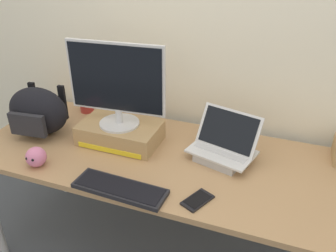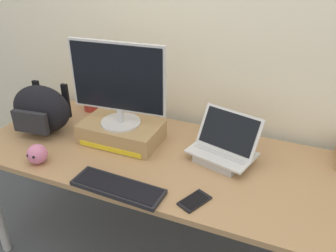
{
  "view_description": "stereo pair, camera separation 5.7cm",
  "coord_description": "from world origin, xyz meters",
  "px_view_note": "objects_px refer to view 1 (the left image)",
  "views": [
    {
      "loc": [
        0.53,
        -1.42,
        1.76
      ],
      "look_at": [
        0.0,
        0.0,
        0.92
      ],
      "focal_mm": 37.85,
      "sensor_mm": 36.0,
      "label": 1
    },
    {
      "loc": [
        0.58,
        -1.4,
        1.76
      ],
      "look_at": [
        0.0,
        0.0,
        0.92
      ],
      "focal_mm": 37.85,
      "sensor_mm": 36.0,
      "label": 2
    }
  ],
  "objects_px": {
    "desktop_monitor": "(116,85)",
    "open_laptop": "(223,150)",
    "plush_toy": "(36,157)",
    "external_keyboard": "(120,188)",
    "coffee_mug": "(87,104)",
    "cell_phone": "(197,200)",
    "toner_box_yellow": "(120,133)",
    "messenger_backpack": "(38,111)"
  },
  "relations": [
    {
      "from": "open_laptop",
      "to": "external_keyboard",
      "type": "height_order",
      "value": "open_laptop"
    },
    {
      "from": "messenger_backpack",
      "to": "cell_phone",
      "type": "xyz_separation_m",
      "value": [
        1.0,
        -0.25,
        -0.13
      ]
    },
    {
      "from": "plush_toy",
      "to": "messenger_backpack",
      "type": "bearing_deg",
      "value": 124.22
    },
    {
      "from": "cell_phone",
      "to": "coffee_mug",
      "type": "bearing_deg",
      "value": 172.13
    },
    {
      "from": "desktop_monitor",
      "to": "cell_phone",
      "type": "xyz_separation_m",
      "value": [
        0.54,
        -0.33,
        -0.33
      ]
    },
    {
      "from": "coffee_mug",
      "to": "plush_toy",
      "type": "height_order",
      "value": "coffee_mug"
    },
    {
      "from": "messenger_backpack",
      "to": "plush_toy",
      "type": "height_order",
      "value": "messenger_backpack"
    },
    {
      "from": "coffee_mug",
      "to": "plush_toy",
      "type": "distance_m",
      "value": 0.61
    },
    {
      "from": "open_laptop",
      "to": "toner_box_yellow",
      "type": "bearing_deg",
      "value": -161.92
    },
    {
      "from": "plush_toy",
      "to": "open_laptop",
      "type": "bearing_deg",
      "value": 24.33
    },
    {
      "from": "toner_box_yellow",
      "to": "plush_toy",
      "type": "height_order",
      "value": "toner_box_yellow"
    },
    {
      "from": "external_keyboard",
      "to": "coffee_mug",
      "type": "bearing_deg",
      "value": 133.68
    },
    {
      "from": "external_keyboard",
      "to": "plush_toy",
      "type": "xyz_separation_m",
      "value": [
        -0.47,
        0.03,
        0.04
      ]
    },
    {
      "from": "desktop_monitor",
      "to": "open_laptop",
      "type": "xyz_separation_m",
      "value": [
        0.56,
        0.03,
        -0.29
      ]
    },
    {
      "from": "open_laptop",
      "to": "messenger_backpack",
      "type": "distance_m",
      "value": 1.04
    },
    {
      "from": "open_laptop",
      "to": "plush_toy",
      "type": "xyz_separation_m",
      "value": [
        -0.84,
        -0.38,
        0.0
      ]
    },
    {
      "from": "messenger_backpack",
      "to": "coffee_mug",
      "type": "distance_m",
      "value": 0.36
    },
    {
      "from": "open_laptop",
      "to": "cell_phone",
      "type": "xyz_separation_m",
      "value": [
        -0.03,
        -0.36,
        -0.04
      ]
    },
    {
      "from": "desktop_monitor",
      "to": "external_keyboard",
      "type": "height_order",
      "value": "desktop_monitor"
    },
    {
      "from": "open_laptop",
      "to": "cell_phone",
      "type": "relative_size",
      "value": 2.25
    },
    {
      "from": "toner_box_yellow",
      "to": "cell_phone",
      "type": "distance_m",
      "value": 0.63
    },
    {
      "from": "toner_box_yellow",
      "to": "desktop_monitor",
      "type": "relative_size",
      "value": 0.84
    },
    {
      "from": "coffee_mug",
      "to": "plush_toy",
      "type": "bearing_deg",
      "value": -81.42
    },
    {
      "from": "coffee_mug",
      "to": "cell_phone",
      "type": "height_order",
      "value": "coffee_mug"
    },
    {
      "from": "coffee_mug",
      "to": "cell_phone",
      "type": "relative_size",
      "value": 0.78
    },
    {
      "from": "open_laptop",
      "to": "external_keyboard",
      "type": "distance_m",
      "value": 0.55
    },
    {
      "from": "toner_box_yellow",
      "to": "coffee_mug",
      "type": "bearing_deg",
      "value": 145.24
    },
    {
      "from": "desktop_monitor",
      "to": "plush_toy",
      "type": "bearing_deg",
      "value": -133.51
    },
    {
      "from": "desktop_monitor",
      "to": "external_keyboard",
      "type": "xyz_separation_m",
      "value": [
        0.19,
        -0.38,
        -0.32
      ]
    },
    {
      "from": "messenger_backpack",
      "to": "cell_phone",
      "type": "bearing_deg",
      "value": -20.56
    },
    {
      "from": "toner_box_yellow",
      "to": "coffee_mug",
      "type": "xyz_separation_m",
      "value": [
        -0.37,
        0.26,
        -0.0
      ]
    },
    {
      "from": "plush_toy",
      "to": "coffee_mug",
      "type": "bearing_deg",
      "value": 98.58
    },
    {
      "from": "toner_box_yellow",
      "to": "external_keyboard",
      "type": "bearing_deg",
      "value": -63.24
    },
    {
      "from": "toner_box_yellow",
      "to": "external_keyboard",
      "type": "height_order",
      "value": "toner_box_yellow"
    },
    {
      "from": "coffee_mug",
      "to": "plush_toy",
      "type": "xyz_separation_m",
      "value": [
        0.09,
        -0.61,
        -0.0
      ]
    },
    {
      "from": "messenger_backpack",
      "to": "plush_toy",
      "type": "relative_size",
      "value": 3.61
    },
    {
      "from": "desktop_monitor",
      "to": "messenger_backpack",
      "type": "bearing_deg",
      "value": -175.81
    },
    {
      "from": "external_keyboard",
      "to": "cell_phone",
      "type": "height_order",
      "value": "external_keyboard"
    },
    {
      "from": "toner_box_yellow",
      "to": "cell_phone",
      "type": "bearing_deg",
      "value": -31.41
    },
    {
      "from": "messenger_backpack",
      "to": "plush_toy",
      "type": "xyz_separation_m",
      "value": [
        0.19,
        -0.27,
        -0.09
      ]
    },
    {
      "from": "open_laptop",
      "to": "external_keyboard",
      "type": "bearing_deg",
      "value": -117.08
    },
    {
      "from": "messenger_backpack",
      "to": "toner_box_yellow",
      "type": "bearing_deg",
      "value": 2.69
    }
  ]
}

